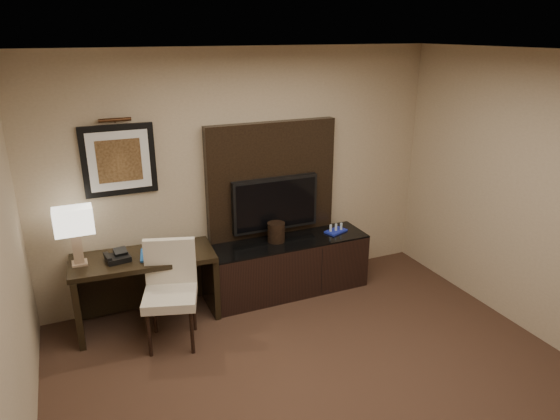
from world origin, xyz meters
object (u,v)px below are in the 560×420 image
table_lamp (75,234)px  desk_phone (118,255)px  credenza (287,266)px  desk (146,289)px  minibar_tray (336,228)px  ice_bucket (276,232)px  desk_chair (170,296)px  tv (275,204)px

table_lamp → desk_phone: size_ratio=2.81×
credenza → table_lamp: table_lamp is taller
desk → minibar_tray: desk is taller
ice_bucket → table_lamp: bearing=179.4°
ice_bucket → minibar_tray: bearing=-2.3°
credenza → desk_phone: bearing=-179.8°
desk → ice_bucket: ice_bucket is taller
credenza → desk_chair: size_ratio=1.82×
desk_chair → desk_phone: (-0.39, 0.47, 0.29)m
tv → desk_chair: tv is taller
table_lamp → desk_phone: bearing=-10.6°
desk_chair → minibar_tray: 2.10m
credenza → desk: bearing=180.0°
desk_phone → desk: bearing=-5.6°
desk_chair → ice_bucket: (1.30, 0.51, 0.24)m
minibar_tray → credenza: bearing=-179.4°
tv → ice_bucket: tv is taller
desk_chair → ice_bucket: 1.42m
credenza → ice_bucket: ice_bucket is taller
desk_chair → desk_phone: desk_chair is taller
credenza → ice_bucket: 0.44m
desk → tv: tv is taller
desk_chair → tv: bearing=43.1°
desk → desk_phone: (-0.24, -0.01, 0.43)m
table_lamp → minibar_tray: (2.78, -0.05, -0.37)m
desk → credenza: (1.57, -0.00, -0.05)m
tv → minibar_tray: tv is taller
desk_chair → minibar_tray: desk_chair is taller
tv → table_lamp: table_lamp is taller
credenza → desk_phone: size_ratio=8.46×
tv → minibar_tray: 0.79m
credenza → desk_phone: 1.87m
desk_chair → ice_bucket: bearing=38.4°
desk_chair → desk_phone: 0.68m
credenza → table_lamp: size_ratio=3.01×
desk_chair → table_lamp: table_lamp is taller
credenza → tv: (-0.07, 0.19, 0.70)m
desk_phone → minibar_tray: desk_phone is taller
ice_bucket → credenza: bearing=-16.4°
desk → desk_phone: 0.49m
desk_chair → table_lamp: (-0.74, 0.53, 0.54)m
credenza → desk_phone: (-1.81, -0.01, 0.48)m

